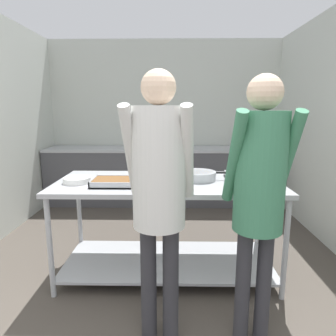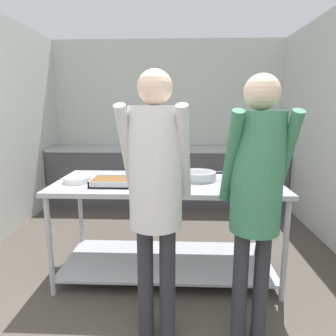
{
  "view_description": "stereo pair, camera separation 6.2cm",
  "coord_description": "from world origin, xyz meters",
  "px_view_note": "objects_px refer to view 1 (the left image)",
  "views": [
    {
      "loc": [
        0.15,
        -0.77,
        1.55
      ],
      "look_at": [
        0.11,
        1.94,
        1.0
      ],
      "focal_mm": 32.0,
      "sensor_mm": 36.0,
      "label": 1
    },
    {
      "loc": [
        0.22,
        -0.77,
        1.55
      ],
      "look_at": [
        0.11,
        1.94,
        1.0
      ],
      "focal_mm": 32.0,
      "sensor_mm": 36.0,
      "label": 2
    }
  ],
  "objects_px": {
    "guest_serving_right": "(259,183)",
    "serving_tray_vegetables": "(116,182)",
    "water_bottle": "(243,140)",
    "guest_serving_left": "(159,180)",
    "broccoli_bowl": "(158,174)",
    "plate_stack": "(77,180)",
    "sauce_pan": "(199,175)",
    "serving_tray_roast": "(247,177)"
  },
  "relations": [
    {
      "from": "serving_tray_vegetables",
      "to": "sauce_pan",
      "type": "relative_size",
      "value": 0.9
    },
    {
      "from": "water_bottle",
      "to": "guest_serving_right",
      "type": "bearing_deg",
      "value": -101.19
    },
    {
      "from": "plate_stack",
      "to": "water_bottle",
      "type": "height_order",
      "value": "water_bottle"
    },
    {
      "from": "sauce_pan",
      "to": "broccoli_bowl",
      "type": "bearing_deg",
      "value": 171.19
    },
    {
      "from": "water_bottle",
      "to": "guest_serving_left",
      "type": "bearing_deg",
      "value": -111.95
    },
    {
      "from": "sauce_pan",
      "to": "guest_serving_right",
      "type": "xyz_separation_m",
      "value": [
        0.29,
        -0.89,
        0.15
      ]
    },
    {
      "from": "broccoli_bowl",
      "to": "sauce_pan",
      "type": "distance_m",
      "value": 0.38
    },
    {
      "from": "broccoli_bowl",
      "to": "sauce_pan",
      "type": "bearing_deg",
      "value": -8.81
    },
    {
      "from": "water_bottle",
      "to": "sauce_pan",
      "type": "bearing_deg",
      "value": -112.61
    },
    {
      "from": "broccoli_bowl",
      "to": "guest_serving_left",
      "type": "height_order",
      "value": "guest_serving_left"
    },
    {
      "from": "serving_tray_vegetables",
      "to": "serving_tray_roast",
      "type": "height_order",
      "value": "same"
    },
    {
      "from": "broccoli_bowl",
      "to": "guest_serving_left",
      "type": "relative_size",
      "value": 0.12
    },
    {
      "from": "broccoli_bowl",
      "to": "guest_serving_left",
      "type": "xyz_separation_m",
      "value": [
        0.05,
        -0.93,
        0.17
      ]
    },
    {
      "from": "guest_serving_right",
      "to": "serving_tray_vegetables",
      "type": "bearing_deg",
      "value": 145.65
    },
    {
      "from": "plate_stack",
      "to": "guest_serving_left",
      "type": "xyz_separation_m",
      "value": [
        0.76,
        -0.74,
        0.18
      ]
    },
    {
      "from": "sauce_pan",
      "to": "guest_serving_left",
      "type": "xyz_separation_m",
      "value": [
        -0.32,
        -0.87,
        0.16
      ]
    },
    {
      "from": "guest_serving_right",
      "to": "broccoli_bowl",
      "type": "bearing_deg",
      "value": 125.16
    },
    {
      "from": "sauce_pan",
      "to": "water_bottle",
      "type": "xyz_separation_m",
      "value": [
        0.89,
        2.15,
        0.1
      ]
    },
    {
      "from": "guest_serving_right",
      "to": "water_bottle",
      "type": "height_order",
      "value": "guest_serving_right"
    },
    {
      "from": "sauce_pan",
      "to": "guest_serving_left",
      "type": "distance_m",
      "value": 0.94
    },
    {
      "from": "plate_stack",
      "to": "guest_serving_right",
      "type": "distance_m",
      "value": 1.58
    },
    {
      "from": "serving_tray_vegetables",
      "to": "guest_serving_left",
      "type": "xyz_separation_m",
      "value": [
        0.4,
        -0.67,
        0.18
      ]
    },
    {
      "from": "guest_serving_left",
      "to": "guest_serving_right",
      "type": "height_order",
      "value": "guest_serving_left"
    },
    {
      "from": "guest_serving_right",
      "to": "water_bottle",
      "type": "relative_size",
      "value": 6.07
    },
    {
      "from": "broccoli_bowl",
      "to": "water_bottle",
      "type": "relative_size",
      "value": 0.76
    },
    {
      "from": "sauce_pan",
      "to": "serving_tray_roast",
      "type": "distance_m",
      "value": 0.45
    },
    {
      "from": "serving_tray_roast",
      "to": "sauce_pan",
      "type": "bearing_deg",
      "value": -177.23
    },
    {
      "from": "plate_stack",
      "to": "guest_serving_left",
      "type": "bearing_deg",
      "value": -44.46
    },
    {
      "from": "plate_stack",
      "to": "serving_tray_vegetables",
      "type": "relative_size",
      "value": 0.6
    },
    {
      "from": "broccoli_bowl",
      "to": "guest_serving_left",
      "type": "distance_m",
      "value": 0.94
    },
    {
      "from": "broccoli_bowl",
      "to": "serving_tray_roast",
      "type": "xyz_separation_m",
      "value": [
        0.82,
        -0.04,
        -0.01
      ]
    },
    {
      "from": "serving_tray_roast",
      "to": "water_bottle",
      "type": "xyz_separation_m",
      "value": [
        0.44,
        2.12,
        0.12
      ]
    },
    {
      "from": "plate_stack",
      "to": "sauce_pan",
      "type": "height_order",
      "value": "sauce_pan"
    },
    {
      "from": "plate_stack",
      "to": "guest_serving_left",
      "type": "distance_m",
      "value": 1.08
    },
    {
      "from": "serving_tray_vegetables",
      "to": "serving_tray_roast",
      "type": "xyz_separation_m",
      "value": [
        1.17,
        0.22,
        0.0
      ]
    },
    {
      "from": "broccoli_bowl",
      "to": "water_bottle",
      "type": "height_order",
      "value": "water_bottle"
    },
    {
      "from": "plate_stack",
      "to": "serving_tray_vegetables",
      "type": "bearing_deg",
      "value": -11.11
    },
    {
      "from": "sauce_pan",
      "to": "guest_serving_right",
      "type": "distance_m",
      "value": 0.95
    },
    {
      "from": "guest_serving_left",
      "to": "serving_tray_roast",
      "type": "bearing_deg",
      "value": 49.14
    },
    {
      "from": "plate_stack",
      "to": "guest_serving_right",
      "type": "xyz_separation_m",
      "value": [
        1.37,
        -0.76,
        0.17
      ]
    },
    {
      "from": "plate_stack",
      "to": "water_bottle",
      "type": "xyz_separation_m",
      "value": [
        1.97,
        2.27,
        0.12
      ]
    },
    {
      "from": "sauce_pan",
      "to": "water_bottle",
      "type": "height_order",
      "value": "water_bottle"
    }
  ]
}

